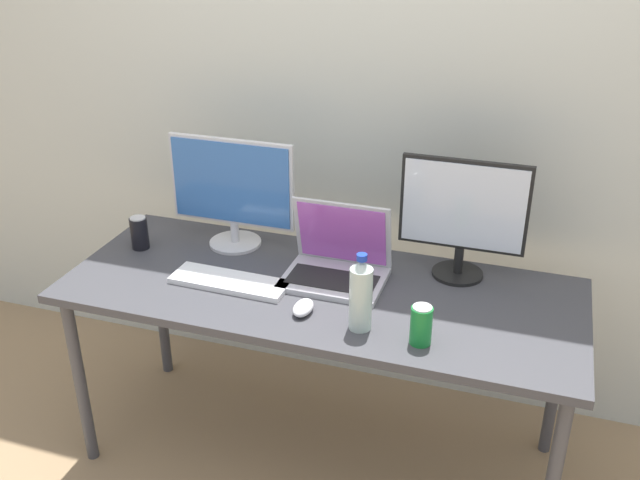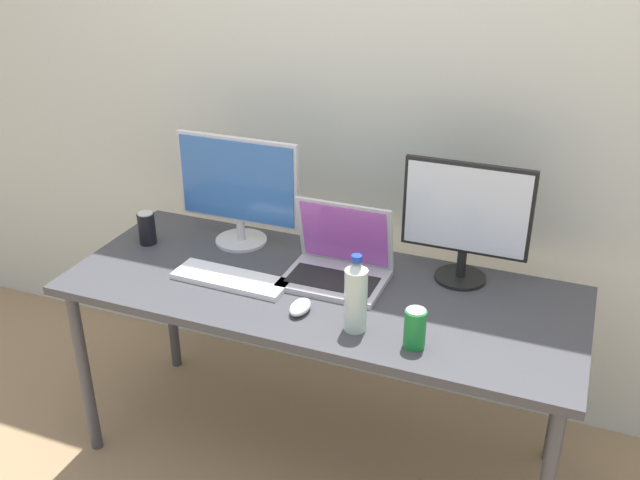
{
  "view_description": "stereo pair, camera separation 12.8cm",
  "coord_description": "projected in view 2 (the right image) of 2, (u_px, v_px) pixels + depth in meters",
  "views": [
    {
      "loc": [
        0.66,
        -2.01,
        1.96
      ],
      "look_at": [
        0.0,
        0.0,
        0.92
      ],
      "focal_mm": 40.0,
      "sensor_mm": 36.0,
      "label": 1
    },
    {
      "loc": [
        0.78,
        -1.97,
        1.96
      ],
      "look_at": [
        0.0,
        0.0,
        0.92
      ],
      "focal_mm": 40.0,
      "sensor_mm": 36.0,
      "label": 2
    }
  ],
  "objects": [
    {
      "name": "work_desk",
      "position": [
        320.0,
        303.0,
        2.47
      ],
      "size": [
        1.77,
        0.7,
        0.74
      ],
      "color": "#424247",
      "rests_on": "ground"
    },
    {
      "name": "monitor_left",
      "position": [
        238.0,
        187.0,
        2.65
      ],
      "size": [
        0.48,
        0.2,
        0.42
      ],
      "color": "silver",
      "rests_on": "work_desk"
    },
    {
      "name": "mouse_by_keyboard",
      "position": [
        300.0,
        307.0,
        2.29
      ],
      "size": [
        0.06,
        0.11,
        0.04
      ],
      "primitive_type": "ellipsoid",
      "rotation": [
        0.0,
        0.0,
        -0.0
      ],
      "color": "silver",
      "rests_on": "work_desk"
    },
    {
      "name": "wall_back",
      "position": [
        378.0,
        86.0,
        2.69
      ],
      "size": [
        7.0,
        0.08,
        2.6
      ],
      "primitive_type": "cube",
      "color": "silver",
      "rests_on": "ground"
    },
    {
      "name": "keyboard_main",
      "position": [
        231.0,
        279.0,
        2.47
      ],
      "size": [
        0.42,
        0.14,
        0.02
      ],
      "primitive_type": "cube",
      "rotation": [
        0.0,
        0.0,
        -0.03
      ],
      "color": "white",
      "rests_on": "work_desk"
    },
    {
      "name": "ground_plane",
      "position": [
        320.0,
        452.0,
        2.77
      ],
      "size": [
        16.0,
        16.0,
        0.0
      ],
      "primitive_type": "plane",
      "color": "#9E7F5B"
    },
    {
      "name": "water_bottle",
      "position": [
        356.0,
        296.0,
        2.16
      ],
      "size": [
        0.07,
        0.07,
        0.26
      ],
      "color": "silver",
      "rests_on": "work_desk"
    },
    {
      "name": "laptop_silver",
      "position": [
        338.0,
        262.0,
        2.47
      ],
      "size": [
        0.35,
        0.26,
        0.27
      ],
      "color": "#B7B7BC",
      "rests_on": "work_desk"
    },
    {
      "name": "monitor_center",
      "position": [
        466.0,
        217.0,
        2.39
      ],
      "size": [
        0.43,
        0.18,
        0.43
      ],
      "color": "black",
      "rests_on": "work_desk"
    },
    {
      "name": "soda_can_by_laptop",
      "position": [
        415.0,
        328.0,
        2.1
      ],
      "size": [
        0.07,
        0.07,
        0.13
      ],
      "color": "#197F33",
      "rests_on": "work_desk"
    },
    {
      "name": "soda_can_near_keyboard",
      "position": [
        147.0,
        228.0,
        2.72
      ],
      "size": [
        0.07,
        0.07,
        0.13
      ],
      "color": "black",
      "rests_on": "work_desk"
    }
  ]
}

